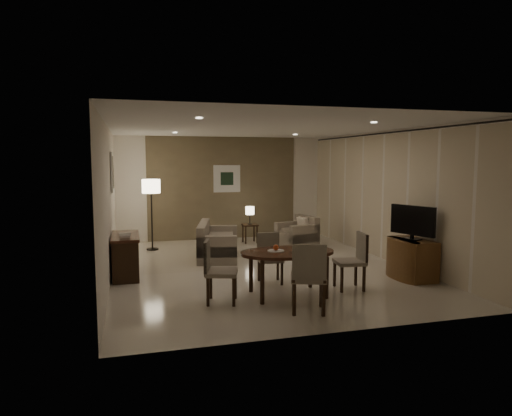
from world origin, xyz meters
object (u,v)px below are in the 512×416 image
object	(u,v)px
floor_lamp	(152,215)
tv_cabinet	(412,259)
sofa	(218,240)
console_desk	(126,256)
side_table	(250,233)
chair_near	(308,277)
chair_far	(270,259)
dining_table	(288,273)
chair_left	(222,272)
armchair	(297,232)
chair_right	(349,261)

from	to	relation	value
floor_lamp	tv_cabinet	bearing A→B (deg)	-41.97
sofa	floor_lamp	world-z (taller)	floor_lamp
console_desk	side_table	xyz separation A→B (m)	(3.01, 2.66, -0.14)
sofa	floor_lamp	xyz separation A→B (m)	(-1.33, 1.26, 0.45)
console_desk	tv_cabinet	bearing A→B (deg)	-17.05
side_table	console_desk	bearing A→B (deg)	-138.53
chair_near	chair_far	bearing A→B (deg)	-68.14
chair_far	sofa	bearing A→B (deg)	107.86
tv_cabinet	dining_table	xyz separation A→B (m)	(-2.46, -0.38, -0.00)
chair_left	chair_far	bearing A→B (deg)	-34.06
armchair	sofa	bearing A→B (deg)	-85.36
chair_right	side_table	world-z (taller)	chair_right
sofa	side_table	world-z (taller)	sofa
dining_table	floor_lamp	bearing A→B (deg)	113.49
sofa	armchair	distance (m)	2.17
chair_far	sofa	xyz separation A→B (m)	(-0.47, 2.26, -0.04)
chair_far	floor_lamp	xyz separation A→B (m)	(-1.80, 3.51, 0.40)
tv_cabinet	chair_left	world-z (taller)	chair_left
armchair	side_table	bearing A→B (deg)	-145.49
armchair	console_desk	bearing A→B (deg)	-79.48
floor_lamp	armchair	bearing A→B (deg)	-9.30
console_desk	chair_near	size ratio (longest dim) A/B	1.22
armchair	chair_left	bearing A→B (deg)	-48.59
side_table	floor_lamp	world-z (taller)	floor_lamp
chair_right	floor_lamp	size ratio (longest dim) A/B	0.56
chair_far	console_desk	bearing A→B (deg)	160.66
armchair	side_table	xyz separation A→B (m)	(-0.95, 0.83, -0.13)
console_desk	chair_left	size ratio (longest dim) A/B	1.30
chair_near	chair_far	distance (m)	1.54
console_desk	dining_table	xyz separation A→B (m)	(2.43, -1.88, -0.03)
tv_cabinet	chair_near	xyz separation A→B (m)	(-2.45, -1.17, 0.14)
tv_cabinet	chair_left	xyz separation A→B (m)	(-3.52, -0.46, 0.11)
console_desk	chair_right	size ratio (longest dim) A/B	1.31
chair_far	chair_right	distance (m)	1.32
chair_right	armchair	distance (m)	3.68
dining_table	chair_far	size ratio (longest dim) A/B	1.75
dining_table	side_table	size ratio (longest dim) A/B	3.12
dining_table	sofa	bearing A→B (deg)	99.85
console_desk	side_table	distance (m)	4.02
console_desk	chair_near	xyz separation A→B (m)	(2.44, -2.67, 0.12)
dining_table	side_table	xyz separation A→B (m)	(0.58, 4.54, -0.11)
chair_left	side_table	size ratio (longest dim) A/B	1.96
sofa	side_table	bearing A→B (deg)	-22.57
armchair	floor_lamp	size ratio (longest dim) A/B	0.50
chair_left	sofa	bearing A→B (deg)	6.48
dining_table	chair_left	size ratio (longest dim) A/B	1.59
console_desk	tv_cabinet	xyz separation A→B (m)	(4.89, -1.50, -0.03)
armchair	dining_table	bearing A→B (deg)	-36.72
dining_table	chair_right	world-z (taller)	chair_right
chair_near	side_table	xyz separation A→B (m)	(0.57, 5.33, -0.25)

